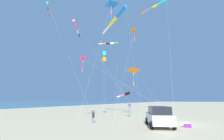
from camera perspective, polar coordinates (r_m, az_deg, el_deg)
ground_plane at (r=17.99m, az=23.43°, el=-18.40°), size 600.00×600.00×0.00m
parked_car at (r=15.10m, az=17.63°, el=-16.62°), size 3.20×4.67×1.85m
cooler_box at (r=15.75m, az=27.18°, el=-18.40°), size 0.62×0.42×0.42m
person_adult_flyer at (r=23.38m, az=6.87°, el=-14.79°), size 0.58×0.68×1.99m
person_child_green_jacket at (r=16.67m, az=-7.25°, el=-17.27°), size 0.49×0.47×1.36m
kite_delta_small_distant at (r=28.02m, az=-0.12°, el=23.89°), size 2.04×8.68×19.12m
kite_windsock_white_trailing at (r=25.06m, az=1.88°, el=19.84°), size 7.93×4.80×16.37m
kite_windsock_purple_drifting at (r=39.72m, az=-0.37°, el=10.24°), size 9.87×12.16×17.69m
kite_windsock_blue_topmost at (r=32.59m, az=-23.49°, el=21.18°), size 13.11×2.86×20.05m
kite_box_red_high_left at (r=22.38m, az=-3.16°, el=5.25°), size 3.23×5.31×9.64m
kite_windsock_black_fish_shape at (r=33.85m, az=-13.73°, el=15.84°), size 16.76×7.22×18.08m
kite_windsock_checkered_midright at (r=37.58m, az=5.02°, el=-9.39°), size 10.87×13.20×4.54m
kite_delta_green_low_center at (r=22.48m, az=8.47°, el=14.73°), size 1.22×6.69×12.74m
kite_delta_yellow_midlevel at (r=25.06m, az=8.41°, el=-0.18°), size 7.44×8.22×7.84m
kite_delta_teal_far_right at (r=21.33m, az=-11.03°, el=4.46°), size 13.76×1.55×8.70m
kite_windsock_magenta_far_left at (r=31.58m, az=16.92°, el=22.82°), size 5.31×10.35×20.58m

